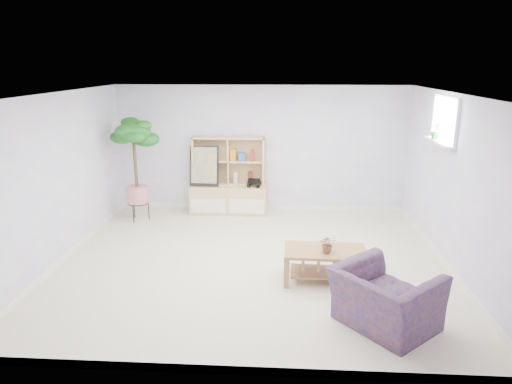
# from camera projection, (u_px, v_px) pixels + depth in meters

# --- Properties ---
(floor) EXTENTS (5.50, 5.00, 0.01)m
(floor) POSITION_uv_depth(u_px,v_px,m) (252.00, 262.00, 6.63)
(floor) COLOR silver
(floor) RESTS_ON ground
(ceiling) EXTENTS (5.50, 5.00, 0.01)m
(ceiling) POSITION_uv_depth(u_px,v_px,m) (252.00, 94.00, 5.98)
(ceiling) COLOR white
(ceiling) RESTS_ON walls
(walls) EXTENTS (5.51, 5.01, 2.40)m
(walls) POSITION_uv_depth(u_px,v_px,m) (252.00, 182.00, 6.30)
(walls) COLOR #BDB5E4
(walls) RESTS_ON floor
(baseboard) EXTENTS (5.50, 5.00, 0.10)m
(baseboard) POSITION_uv_depth(u_px,v_px,m) (252.00, 259.00, 6.62)
(baseboard) COLOR white
(baseboard) RESTS_ON floor
(window) EXTENTS (0.10, 0.98, 0.68)m
(window) POSITION_uv_depth(u_px,v_px,m) (445.00, 120.00, 6.50)
(window) COLOR white
(window) RESTS_ON walls
(window_sill) EXTENTS (0.14, 1.00, 0.04)m
(window_sill) POSITION_uv_depth(u_px,v_px,m) (439.00, 143.00, 6.59)
(window_sill) COLOR white
(window_sill) RESTS_ON walls
(storage_unit) EXTENTS (1.45, 0.49, 1.45)m
(storage_unit) POSITION_uv_depth(u_px,v_px,m) (228.00, 176.00, 8.62)
(storage_unit) COLOR tan
(storage_unit) RESTS_ON floor
(poster) EXTENTS (0.55, 0.15, 0.76)m
(poster) POSITION_uv_depth(u_px,v_px,m) (204.00, 166.00, 8.54)
(poster) COLOR yellow
(poster) RESTS_ON storage_unit
(toy_truck) EXTENTS (0.34, 0.25, 0.17)m
(toy_truck) POSITION_uv_depth(u_px,v_px,m) (254.00, 182.00, 8.54)
(toy_truck) COLOR black
(toy_truck) RESTS_ON storage_unit
(coffee_table) EXTENTS (1.08, 0.61, 0.43)m
(coffee_table) POSITION_uv_depth(u_px,v_px,m) (325.00, 265.00, 6.02)
(coffee_table) COLOR brown
(coffee_table) RESTS_ON floor
(table_plant) EXTENTS (0.22, 0.19, 0.24)m
(table_plant) POSITION_uv_depth(u_px,v_px,m) (328.00, 244.00, 5.84)
(table_plant) COLOR #2D6C2F
(table_plant) RESTS_ON coffee_table
(floor_tree) EXTENTS (0.84, 0.84, 1.87)m
(floor_tree) POSITION_uv_depth(u_px,v_px,m) (136.00, 170.00, 8.15)
(floor_tree) COLOR #0F5415
(floor_tree) RESTS_ON floor
(armchair) EXTENTS (1.33, 1.34, 0.75)m
(armchair) POSITION_uv_depth(u_px,v_px,m) (385.00, 295.00, 4.92)
(armchair) COLOR navy
(armchair) RESTS_ON floor
(sill_plant) EXTENTS (0.16, 0.14, 0.25)m
(sill_plant) POSITION_uv_depth(u_px,v_px,m) (436.00, 131.00, 6.73)
(sill_plant) COLOR #0F5415
(sill_plant) RESTS_ON window_sill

